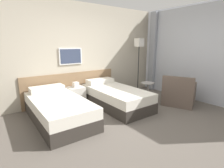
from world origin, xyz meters
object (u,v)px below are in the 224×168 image
(nightstand, at_px, (76,95))
(armchair, at_px, (179,95))
(floor_lamp, at_px, (139,48))
(bed_near_door, at_px, (58,109))
(side_table, at_px, (148,88))
(bed_near_window, at_px, (115,97))

(nightstand, relative_size, armchair, 0.61)
(floor_lamp, bearing_deg, armchair, -89.16)
(bed_near_door, height_order, floor_lamp, floor_lamp)
(bed_near_door, xyz_separation_m, nightstand, (0.76, 0.75, -0.00))
(nightstand, distance_m, side_table, 2.00)
(bed_near_door, distance_m, bed_near_window, 1.52)
(bed_near_door, distance_m, floor_lamp, 3.27)
(bed_near_door, xyz_separation_m, armchair, (2.98, -0.91, 0.02))
(bed_near_door, bearing_deg, bed_near_window, 0.00)
(bed_near_window, bearing_deg, floor_lamp, 23.94)
(bed_near_window, relative_size, floor_lamp, 1.12)
(bed_near_window, height_order, side_table, bed_near_window)
(bed_near_window, distance_m, floor_lamp, 2.01)
(nightstand, bearing_deg, floor_lamp, -2.82)
(bed_near_door, distance_m, side_table, 2.52)
(bed_near_door, relative_size, bed_near_window, 1.00)
(bed_near_window, distance_m, armchair, 1.72)
(side_table, bearing_deg, bed_near_door, 175.22)
(bed_near_door, xyz_separation_m, side_table, (2.51, -0.21, 0.12))
(side_table, bearing_deg, floor_lamp, 62.34)
(bed_near_window, relative_size, nightstand, 3.25)
(bed_near_door, xyz_separation_m, floor_lamp, (2.96, 0.64, 1.24))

